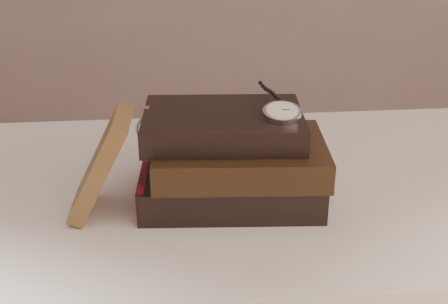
{
  "coord_description": "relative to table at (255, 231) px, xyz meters",
  "views": [
    {
      "loc": [
        -0.13,
        -0.52,
        1.2
      ],
      "look_at": [
        -0.06,
        0.31,
        0.82
      ],
      "focal_mm": 49.32,
      "sensor_mm": 36.0,
      "label": 1
    }
  ],
  "objects": [
    {
      "name": "table",
      "position": [
        0.0,
        0.0,
        0.0
      ],
      "size": [
        1.0,
        0.6,
        0.75
      ],
      "color": "silver",
      "rests_on": "ground"
    },
    {
      "name": "book_stack",
      "position": [
        -0.04,
        -0.04,
        0.15
      ],
      "size": [
        0.28,
        0.2,
        0.13
      ],
      "color": "black",
      "rests_on": "table"
    },
    {
      "name": "journal",
      "position": [
        -0.23,
        -0.07,
        0.17
      ],
      "size": [
        0.1,
        0.1,
        0.15
      ],
      "primitive_type": "cube",
      "rotation": [
        0.0,
        0.47,
        -0.03
      ],
      "color": "#48321B",
      "rests_on": "table"
    },
    {
      "name": "pocket_watch",
      "position": [
        0.02,
        -0.06,
        0.23
      ],
      "size": [
        0.06,
        0.16,
        0.02
      ],
      "color": "silver",
      "rests_on": "book_stack"
    },
    {
      "name": "eyeglasses",
      "position": [
        -0.13,
        0.05,
        0.17
      ],
      "size": [
        0.12,
        0.14,
        0.05
      ],
      "color": "silver",
      "rests_on": "book_stack"
    }
  ]
}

